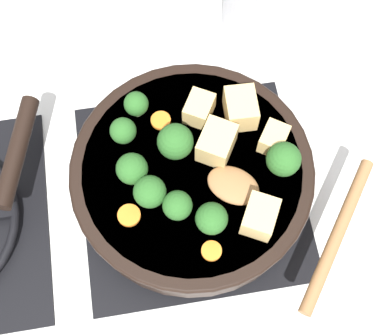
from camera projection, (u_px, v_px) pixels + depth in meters
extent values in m
plane|color=silver|center=(192.00, 191.00, 0.76)|extent=(2.40, 2.40, 0.00)
cube|color=black|center=(192.00, 190.00, 0.76)|extent=(0.31, 0.31, 0.01)
torus|color=black|center=(192.00, 186.00, 0.74)|extent=(0.24, 0.24, 0.01)
cube|color=black|center=(192.00, 186.00, 0.74)|extent=(0.01, 0.23, 0.01)
cube|color=black|center=(192.00, 186.00, 0.74)|extent=(0.23, 0.01, 0.01)
cylinder|color=black|center=(192.00, 177.00, 0.71)|extent=(0.31, 0.31, 0.06)
cylinder|color=brown|center=(192.00, 175.00, 0.71)|extent=(0.28, 0.28, 0.05)
torus|color=black|center=(192.00, 169.00, 0.69)|extent=(0.32, 0.32, 0.01)
cylinder|color=black|center=(17.00, 152.00, 0.70)|extent=(0.16, 0.07, 0.02)
ellipsoid|color=olive|center=(233.00, 185.00, 0.67)|extent=(0.08, 0.08, 0.01)
cylinder|color=olive|center=(338.00, 234.00, 0.64)|extent=(0.18, 0.14, 0.02)
cube|color=#DBB770|center=(217.00, 143.00, 0.67)|extent=(0.06, 0.06, 0.04)
cube|color=#DBB770|center=(260.00, 217.00, 0.64)|extent=(0.06, 0.05, 0.04)
cube|color=#DBB770|center=(199.00, 109.00, 0.70)|extent=(0.05, 0.05, 0.03)
cube|color=#DBB770|center=(241.00, 108.00, 0.69)|extent=(0.05, 0.04, 0.04)
cube|color=#DBB770|center=(274.00, 139.00, 0.68)|extent=(0.05, 0.05, 0.03)
cylinder|color=#709956|center=(176.00, 149.00, 0.69)|extent=(0.01, 0.01, 0.01)
sphere|color=#285B23|center=(175.00, 142.00, 0.66)|extent=(0.05, 0.05, 0.05)
cylinder|color=#709956|center=(151.00, 197.00, 0.66)|extent=(0.01, 0.01, 0.01)
sphere|color=#285B23|center=(150.00, 192.00, 0.64)|extent=(0.04, 0.04, 0.04)
cylinder|color=#709956|center=(134.00, 176.00, 0.67)|extent=(0.01, 0.01, 0.01)
sphere|color=#285B23|center=(132.00, 169.00, 0.65)|extent=(0.04, 0.04, 0.04)
cylinder|color=#709956|center=(281.00, 166.00, 0.68)|extent=(0.01, 0.01, 0.01)
sphere|color=#285B23|center=(284.00, 159.00, 0.66)|extent=(0.04, 0.04, 0.04)
cylinder|color=#709956|center=(211.00, 223.00, 0.65)|extent=(0.01, 0.01, 0.01)
sphere|color=#285B23|center=(212.00, 218.00, 0.63)|extent=(0.04, 0.04, 0.04)
cylinder|color=#709956|center=(137.00, 111.00, 0.71)|extent=(0.01, 0.01, 0.01)
sphere|color=#285B23|center=(136.00, 104.00, 0.69)|extent=(0.03, 0.03, 0.03)
cylinder|color=#709956|center=(178.00, 210.00, 0.65)|extent=(0.01, 0.01, 0.01)
sphere|color=#285B23|center=(177.00, 205.00, 0.64)|extent=(0.04, 0.04, 0.04)
cylinder|color=#709956|center=(125.00, 137.00, 0.69)|extent=(0.01, 0.01, 0.01)
sphere|color=#285B23|center=(123.00, 131.00, 0.67)|extent=(0.03, 0.03, 0.03)
cylinder|color=orange|center=(212.00, 251.00, 0.64)|extent=(0.02, 0.02, 0.01)
cylinder|color=orange|center=(161.00, 120.00, 0.71)|extent=(0.03, 0.03, 0.01)
cylinder|color=orange|center=(129.00, 215.00, 0.66)|extent=(0.03, 0.03, 0.01)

